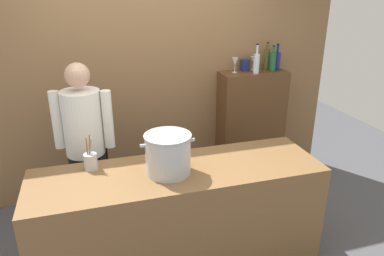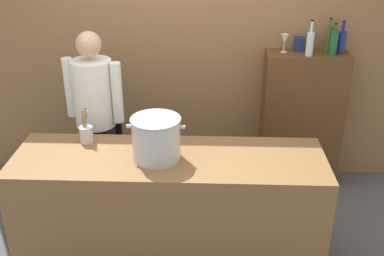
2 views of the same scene
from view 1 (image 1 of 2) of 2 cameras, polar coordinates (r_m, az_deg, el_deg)
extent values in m
cube|color=olive|center=(3.97, -7.47, 10.47)|extent=(4.40, 0.10, 3.00)
cube|color=brown|center=(3.11, -2.00, -13.92)|extent=(2.31, 0.70, 0.90)
cube|color=brown|center=(4.37, 9.15, 0.07)|extent=(0.76, 0.32, 1.35)
cylinder|color=black|center=(3.59, -14.01, -9.84)|extent=(0.14, 0.14, 0.84)
cylinder|color=black|center=(3.64, -17.13, -9.75)|extent=(0.14, 0.14, 0.84)
cylinder|color=white|center=(3.31, -16.79, 0.78)|extent=(0.34, 0.34, 0.58)
cube|color=black|center=(3.56, -15.71, -1.80)|extent=(0.30, 0.09, 0.52)
cylinder|color=white|center=(3.25, -13.10, 1.33)|extent=(0.09, 0.09, 0.52)
cylinder|color=white|center=(3.36, -20.47, 1.18)|extent=(0.09, 0.09, 0.52)
sphere|color=tan|center=(3.19, -17.61, 7.93)|extent=(0.21, 0.21, 0.21)
cylinder|color=#B7BABF|center=(2.77, -3.77, -4.17)|extent=(0.35, 0.35, 0.31)
cylinder|color=#B7BABF|center=(2.70, -3.85, -1.17)|extent=(0.36, 0.36, 0.01)
cube|color=#B7BABF|center=(2.69, -7.79, -2.77)|extent=(0.04, 0.02, 0.02)
cube|color=#B7BABF|center=(2.77, 0.03, -1.86)|extent=(0.04, 0.02, 0.02)
cylinder|color=#B7BABF|center=(2.96, -15.63, -5.11)|extent=(0.10, 0.10, 0.13)
cylinder|color=olive|center=(2.94, -15.82, -3.91)|extent=(0.04, 0.02, 0.22)
cylinder|color=#B7BABF|center=(2.95, -15.70, -3.60)|extent=(0.05, 0.02, 0.24)
cylinder|color=olive|center=(2.93, -16.12, -3.80)|extent=(0.02, 0.04, 0.24)
cylinder|color=olive|center=(2.92, -15.83, -3.50)|extent=(0.04, 0.02, 0.27)
cylinder|color=silver|center=(4.08, 10.09, 9.91)|extent=(0.07, 0.07, 0.21)
cylinder|color=silver|center=(4.05, 10.24, 12.05)|extent=(0.02, 0.02, 0.10)
cylinder|color=black|center=(4.04, 10.29, 12.83)|extent=(0.03, 0.03, 0.01)
cylinder|color=navy|center=(4.30, 13.18, 10.19)|extent=(0.08, 0.08, 0.20)
cylinder|color=navy|center=(4.28, 13.35, 12.05)|extent=(0.03, 0.03, 0.09)
cylinder|color=black|center=(4.27, 13.41, 12.70)|extent=(0.03, 0.03, 0.01)
cylinder|color=#475123|center=(4.28, 11.66, 10.49)|extent=(0.06, 0.06, 0.23)
cylinder|color=#475123|center=(4.25, 11.82, 12.47)|extent=(0.02, 0.02, 0.07)
cylinder|color=black|center=(4.25, 11.86, 13.00)|extent=(0.02, 0.02, 0.01)
cylinder|color=#1E592D|center=(4.21, 12.57, 10.12)|extent=(0.07, 0.07, 0.22)
cylinder|color=#1E592D|center=(4.18, 12.72, 11.98)|extent=(0.02, 0.02, 0.06)
cylinder|color=black|center=(4.18, 12.76, 12.47)|extent=(0.03, 0.03, 0.01)
cylinder|color=silver|center=(4.10, 6.72, 8.70)|extent=(0.06, 0.06, 0.01)
cylinder|color=silver|center=(4.09, 6.74, 9.21)|extent=(0.01, 0.01, 0.07)
cone|color=silver|center=(4.08, 6.79, 10.31)|extent=(0.07, 0.07, 0.09)
cylinder|color=silver|center=(4.26, 9.49, 9.04)|extent=(0.06, 0.06, 0.01)
cylinder|color=silver|center=(4.25, 9.52, 9.55)|extent=(0.01, 0.01, 0.07)
cone|color=silver|center=(4.24, 9.58, 10.53)|extent=(0.07, 0.07, 0.08)
cube|color=navy|center=(4.19, 8.30, 9.76)|extent=(0.08, 0.08, 0.13)
camera|label=2|loc=(1.07, 106.30, 10.58)|focal=43.02mm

